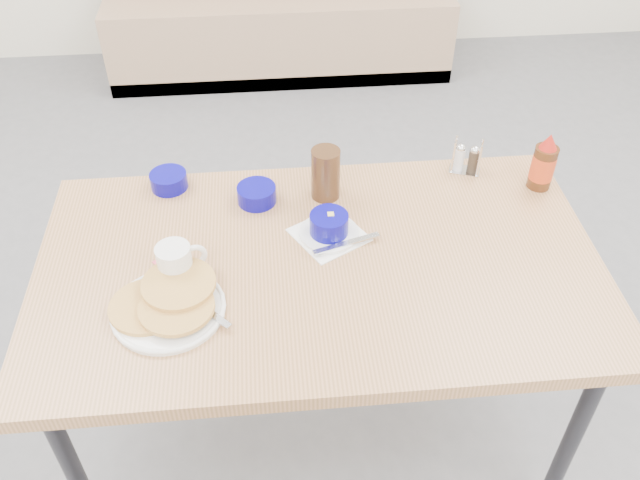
{
  "coord_description": "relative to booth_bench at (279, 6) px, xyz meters",
  "views": [
    {
      "loc": [
        -0.11,
        -0.95,
        1.92
      ],
      "look_at": [
        0.0,
        0.26,
        0.82
      ],
      "focal_mm": 38.0,
      "sensor_mm": 36.0,
      "label": 1
    }
  ],
  "objects": [
    {
      "name": "booth_bench",
      "position": [
        0.0,
        0.0,
        0.0
      ],
      "size": [
        1.9,
        0.56,
        1.22
      ],
      "color": "tan",
      "rests_on": "ground"
    },
    {
      "name": "condiment_caddy",
      "position": [
        0.45,
        -2.19,
        0.45
      ],
      "size": [
        0.1,
        0.08,
        0.1
      ],
      "rotation": [
        0.0,
        0.0,
        -0.35
      ],
      "color": "silver",
      "rests_on": "dining_table"
    },
    {
      "name": "syrup_bottle",
      "position": [
        0.64,
        -2.28,
        0.48
      ],
      "size": [
        0.07,
        0.07,
        0.17
      ],
      "rotation": [
        0.0,
        0.0,
        -0.38
      ],
      "color": "#47230F",
      "rests_on": "dining_table"
    },
    {
      "name": "dining_table",
      "position": [
        0.0,
        -2.53,
        0.35
      ],
      "size": [
        1.4,
        0.8,
        0.76
      ],
      "color": "tan",
      "rests_on": "ground"
    },
    {
      "name": "butter_bowl",
      "position": [
        -0.15,
        -2.28,
        0.43
      ],
      "size": [
        0.11,
        0.11,
        0.05
      ],
      "rotation": [
        0.0,
        0.0,
        -0.05
      ],
      "color": "#08057E",
      "rests_on": "dining_table"
    },
    {
      "name": "coffee_mug",
      "position": [
        -0.34,
        -2.55,
        0.46
      ],
      "size": [
        0.12,
        0.08,
        0.09
      ],
      "rotation": [
        0.0,
        0.0,
        0.37
      ],
      "color": "white",
      "rests_on": "dining_table"
    },
    {
      "name": "amber_tumbler",
      "position": [
        0.04,
        -2.27,
        0.48
      ],
      "size": [
        0.09,
        0.09,
        0.15
      ],
      "primitive_type": "cylinder",
      "rotation": [
        0.0,
        0.0,
        0.14
      ],
      "color": "#3D2413",
      "rests_on": "dining_table"
    },
    {
      "name": "creamer_bowl",
      "position": [
        -0.39,
        -2.19,
        0.43
      ],
      "size": [
        0.1,
        0.1,
        0.05
      ],
      "rotation": [
        0.0,
        0.0,
        -0.02
      ],
      "color": "#08057E",
      "rests_on": "dining_table"
    },
    {
      "name": "pancake_plate",
      "position": [
        -0.36,
        -2.66,
        0.43
      ],
      "size": [
        0.28,
        0.26,
        0.05
      ],
      "rotation": [
        0.0,
        0.0,
        0.43
      ],
      "color": "white",
      "rests_on": "dining_table"
    },
    {
      "name": "grits_setting",
      "position": [
        0.03,
        -2.44,
        0.44
      ],
      "size": [
        0.24,
        0.22,
        0.07
      ],
      "rotation": [
        0.0,
        0.0,
        0.52
      ],
      "color": "white",
      "rests_on": "dining_table"
    },
    {
      "name": "sugar_wrapper",
      "position": [
        -0.39,
        -2.49,
        0.41
      ],
      "size": [
        0.05,
        0.05,
        0.0
      ],
      "primitive_type": "cube",
      "rotation": [
        0.0,
        0.0,
        0.75
      ],
      "color": "#E54C66",
      "rests_on": "dining_table"
    }
  ]
}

